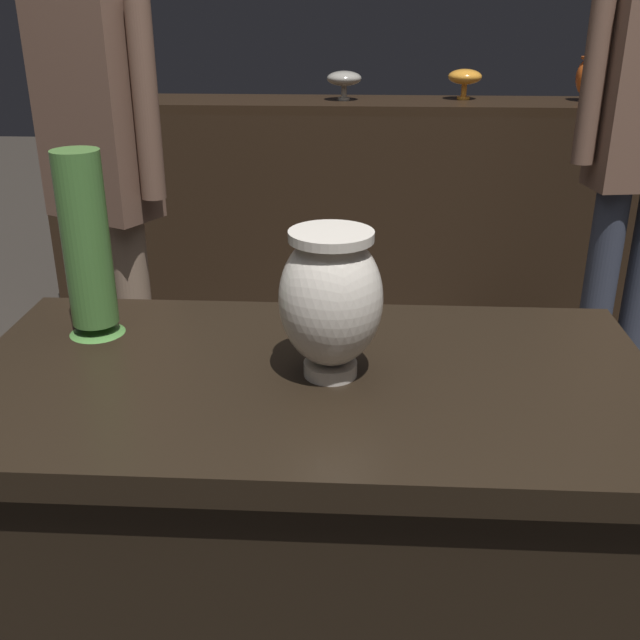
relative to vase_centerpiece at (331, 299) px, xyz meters
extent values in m
cube|color=black|center=(-0.04, 0.01, -0.56)|extent=(1.10, 0.59, 0.75)
cube|color=black|center=(-0.04, 0.01, -0.16)|extent=(1.20, 0.64, 0.05)
cube|color=black|center=(-0.04, 2.21, -0.46)|extent=(2.60, 0.40, 0.95)
cube|color=black|center=(-0.04, 2.21, 0.03)|extent=(2.60, 0.40, 0.04)
cylinder|color=silver|center=(0.00, 0.00, -0.13)|extent=(0.09, 0.09, 0.02)
ellipsoid|color=silver|center=(0.00, 0.00, 0.00)|extent=(0.17, 0.17, 0.23)
cylinder|color=silver|center=(0.00, 0.00, 0.11)|extent=(0.14, 0.14, 0.02)
cone|color=#477A38|center=(-0.46, 0.15, -0.13)|extent=(0.11, 0.11, 0.02)
cylinder|color=#477A38|center=(-0.46, 0.15, 0.05)|extent=(0.09, 0.09, 0.33)
cylinder|color=#E55B1E|center=(1.00, 2.23, 0.06)|extent=(0.06, 0.06, 0.02)
ellipsoid|color=#E55B1E|center=(1.00, 2.23, 0.15)|extent=(0.11, 0.11, 0.16)
cylinder|color=#E55B1E|center=(1.00, 2.23, 0.23)|extent=(0.09, 0.09, 0.01)
cylinder|color=orange|center=(0.48, 2.26, 0.06)|extent=(0.06, 0.06, 0.01)
cylinder|color=orange|center=(0.48, 2.26, 0.09)|extent=(0.02, 0.02, 0.05)
ellipsoid|color=orange|center=(0.48, 2.26, 0.14)|extent=(0.14, 0.14, 0.06)
cylinder|color=gray|center=(-0.04, 2.21, 0.06)|extent=(0.05, 0.05, 0.01)
cylinder|color=gray|center=(-0.04, 2.21, 0.09)|extent=(0.02, 0.02, 0.05)
ellipsoid|color=gray|center=(-0.04, 2.21, 0.14)|extent=(0.15, 0.15, 0.06)
cylinder|color=#333847|center=(1.02, 1.32, -0.52)|extent=(0.11, 0.11, 0.83)
cylinder|color=#333847|center=(0.87, 1.30, -0.52)|extent=(0.11, 0.11, 0.83)
cylinder|color=brown|center=(0.75, 1.28, 0.25)|extent=(0.07, 0.07, 0.56)
cylinder|color=#846B56|center=(-0.66, 0.99, -0.55)|extent=(0.11, 0.11, 0.79)
cylinder|color=#846B56|center=(-0.79, 1.06, -0.55)|extent=(0.11, 0.11, 0.79)
cube|color=brown|center=(-0.72, 1.03, 0.16)|extent=(0.37, 0.31, 0.62)
cylinder|color=brown|center=(-0.55, 0.94, 0.19)|extent=(0.07, 0.07, 0.53)
cylinder|color=brown|center=(-0.90, 1.12, 0.19)|extent=(0.07, 0.07, 0.53)
camera|label=1|loc=(0.05, -1.14, 0.45)|focal=42.00mm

